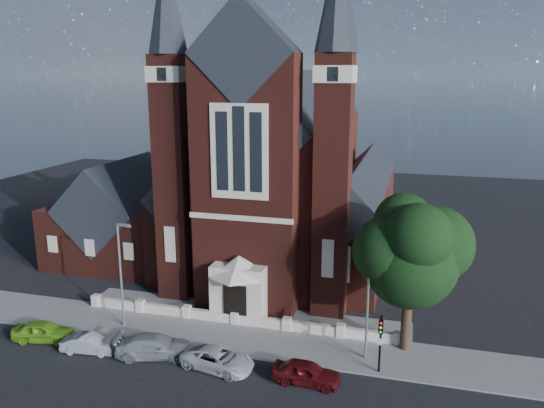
{
  "coord_description": "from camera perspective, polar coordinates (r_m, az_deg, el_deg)",
  "views": [
    {
      "loc": [
        12.4,
        -28.38,
        18.47
      ],
      "look_at": [
        1.37,
        12.0,
        8.23
      ],
      "focal_mm": 35.0,
      "sensor_mm": 36.0,
      "label": 1
    }
  ],
  "objects": [
    {
      "name": "car_lime_van",
      "position": [
        42.03,
        -23.39,
        -12.44
      ],
      "size": [
        4.51,
        2.56,
        1.45
      ],
      "primitive_type": "imported",
      "rotation": [
        0.0,
        0.0,
        1.78
      ],
      "color": "#6CA921",
      "rests_on": "ground"
    },
    {
      "name": "church",
      "position": [
        53.79,
        1.67,
        2.72
      ],
      "size": [
        20.01,
        34.9,
        29.2
      ],
      "color": "#4F1D15",
      "rests_on": "ground"
    },
    {
      "name": "forecourt_paving",
      "position": [
        43.07,
        -3.05,
        -11.67
      ],
      "size": [
        26.0,
        3.0,
        0.14
      ],
      "primitive_type": "cube",
      "color": "slate",
      "rests_on": "ground"
    },
    {
      "name": "car_silver_a",
      "position": [
        39.38,
        -19.06,
        -14.03
      ],
      "size": [
        3.92,
        1.8,
        1.24
      ],
      "primitive_type": "imported",
      "rotation": [
        0.0,
        0.0,
        1.7
      ],
      "color": "#929599",
      "rests_on": "ground"
    },
    {
      "name": "street_lamp_right",
      "position": [
        35.31,
        10.44,
        -9.63
      ],
      "size": [
        1.16,
        0.22,
        8.09
      ],
      "color": "gray",
      "rests_on": "ground"
    },
    {
      "name": "car_silver_b",
      "position": [
        37.62,
        -12.53,
        -14.7
      ],
      "size": [
        5.59,
        3.42,
        1.51
      ],
      "primitive_type": "imported",
      "rotation": [
        0.0,
        0.0,
        1.84
      ],
      "color": "gray",
      "rests_on": "ground"
    },
    {
      "name": "street_tree",
      "position": [
        35.98,
        14.84,
        -5.39
      ],
      "size": [
        6.4,
        6.6,
        10.7
      ],
      "color": "black",
      "rests_on": "ground"
    },
    {
      "name": "ground",
      "position": [
        48.75,
        -0.63,
        -8.52
      ],
      "size": [
        120.0,
        120.0,
        0.0
      ],
      "primitive_type": "plane",
      "color": "black",
      "rests_on": "ground"
    },
    {
      "name": "street_lamp_left",
      "position": [
        40.66,
        -15.89,
        -6.75
      ],
      "size": [
        1.16,
        0.22,
        8.09
      ],
      "color": "gray",
      "rests_on": "ground"
    },
    {
      "name": "car_dark_red",
      "position": [
        34.12,
        3.73,
        -17.64
      ],
      "size": [
        4.26,
        1.81,
        1.44
      ],
      "primitive_type": "imported",
      "rotation": [
        0.0,
        0.0,
        1.54
      ],
      "color": "#4F0D0F",
      "rests_on": "ground"
    },
    {
      "name": "forecourt_wall",
      "position": [
        41.37,
        -3.94,
        -12.81
      ],
      "size": [
        24.0,
        0.4,
        0.9
      ],
      "primitive_type": "cube",
      "color": "beige",
      "rests_on": "ground"
    },
    {
      "name": "car_white_suv",
      "position": [
        35.67,
        -5.88,
        -16.26
      ],
      "size": [
        5.18,
        3.08,
        1.35
      ],
      "primitive_type": "imported",
      "rotation": [
        0.0,
        0.0,
        1.39
      ],
      "color": "silver",
      "rests_on": "ground"
    },
    {
      "name": "pavement_strip",
      "position": [
        39.7,
        -4.91,
        -14.04
      ],
      "size": [
        60.0,
        5.0,
        0.12
      ],
      "primitive_type": "cube",
      "color": "slate",
      "rests_on": "ground"
    },
    {
      "name": "parish_hall",
      "position": [
        56.28,
        -15.65,
        -1.67
      ],
      "size": [
        12.0,
        12.2,
        10.24
      ],
      "color": "#4F1D15",
      "rests_on": "ground"
    },
    {
      "name": "traffic_signal",
      "position": [
        34.69,
        11.59,
        -13.81
      ],
      "size": [
        0.28,
        0.42,
        4.0
      ],
      "color": "black",
      "rests_on": "ground"
    }
  ]
}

